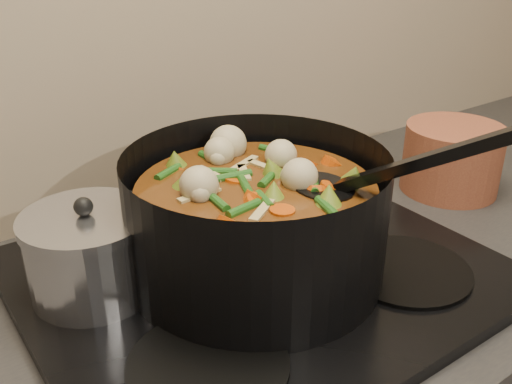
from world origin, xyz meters
TOP-DOWN VIEW (x-y plane):
  - stovetop at (0.00, 1.93)m, footprint 0.62×0.54m
  - stockpot at (-0.01, 1.92)m, footprint 0.39×0.46m
  - saucepan at (-0.21, 2.01)m, footprint 0.17×0.17m
  - terracotta_crock at (0.47, 1.96)m, footprint 0.20×0.20m

SIDE VIEW (x-z plane):
  - stovetop at x=0.00m, z-range 0.91..0.93m
  - terracotta_crock at x=0.47m, z-range 0.91..1.03m
  - saucepan at x=-0.21m, z-range 0.92..1.05m
  - stockpot at x=-0.01m, z-range 0.88..1.14m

